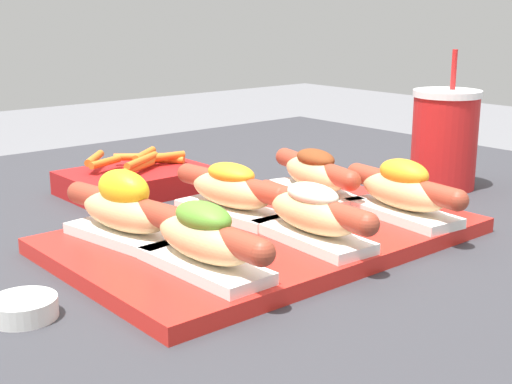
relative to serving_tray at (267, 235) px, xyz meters
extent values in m
cube|color=red|center=(0.00, 0.00, 0.00)|extent=(0.48, 0.31, 0.02)
cube|color=white|center=(-0.14, -0.07, 0.02)|extent=(0.06, 0.15, 0.01)
ellipsoid|color=#DBB77A|center=(-0.14, -0.07, 0.04)|extent=(0.05, 0.13, 0.04)
cylinder|color=#9E3D28|center=(-0.14, -0.07, 0.05)|extent=(0.03, 0.17, 0.03)
sphere|color=#9E3D28|center=(-0.14, -0.15, 0.05)|extent=(0.03, 0.03, 0.03)
sphere|color=#9E3D28|center=(-0.14, 0.02, 0.05)|extent=(0.03, 0.03, 0.03)
ellipsoid|color=#5B992D|center=(-0.14, -0.07, 0.07)|extent=(0.04, 0.07, 0.03)
cube|color=white|center=(0.00, -0.07, 0.02)|extent=(0.07, 0.16, 0.01)
ellipsoid|color=#DBB77A|center=(0.00, -0.07, 0.04)|extent=(0.06, 0.14, 0.04)
cylinder|color=#9E3D28|center=(0.00, -0.07, 0.05)|extent=(0.04, 0.17, 0.03)
sphere|color=#9E3D28|center=(0.00, -0.16, 0.05)|extent=(0.03, 0.03, 0.03)
sphere|color=#9E3D28|center=(0.01, 0.01, 0.05)|extent=(0.03, 0.03, 0.03)
ellipsoid|color=silver|center=(0.00, -0.07, 0.06)|extent=(0.04, 0.08, 0.02)
cube|color=white|center=(0.16, -0.08, 0.02)|extent=(0.08, 0.16, 0.01)
ellipsoid|color=#DBB77A|center=(0.16, -0.08, 0.04)|extent=(0.06, 0.14, 0.04)
cylinder|color=#9E3D28|center=(0.16, -0.08, 0.05)|extent=(0.04, 0.17, 0.03)
sphere|color=#9E3D28|center=(0.15, -0.16, 0.05)|extent=(0.03, 0.03, 0.03)
sphere|color=#9E3D28|center=(0.17, 0.01, 0.05)|extent=(0.03, 0.03, 0.03)
ellipsoid|color=gold|center=(0.16, -0.08, 0.07)|extent=(0.05, 0.08, 0.03)
cube|color=white|center=(-0.15, 0.07, 0.02)|extent=(0.08, 0.16, 0.01)
ellipsoid|color=#DBB77A|center=(-0.15, 0.07, 0.04)|extent=(0.07, 0.14, 0.04)
cylinder|color=#9E3D28|center=(-0.15, 0.07, 0.05)|extent=(0.05, 0.17, 0.03)
sphere|color=#9E3D28|center=(-0.14, -0.02, 0.05)|extent=(0.03, 0.03, 0.03)
sphere|color=#9E3D28|center=(-0.16, 0.15, 0.05)|extent=(0.03, 0.03, 0.03)
ellipsoid|color=yellow|center=(-0.15, 0.07, 0.07)|extent=(0.05, 0.08, 0.04)
cube|color=white|center=(0.00, 0.07, 0.02)|extent=(0.07, 0.16, 0.01)
ellipsoid|color=#DBB77A|center=(0.00, 0.07, 0.04)|extent=(0.06, 0.14, 0.04)
cylinder|color=#9E3D28|center=(0.00, 0.07, 0.05)|extent=(0.04, 0.17, 0.03)
sphere|color=#9E3D28|center=(0.01, -0.02, 0.05)|extent=(0.03, 0.03, 0.03)
sphere|color=#9E3D28|center=(-0.01, 0.15, 0.05)|extent=(0.03, 0.03, 0.03)
ellipsoid|color=gold|center=(0.00, 0.07, 0.06)|extent=(0.05, 0.08, 0.02)
cube|color=white|center=(0.14, 0.06, 0.02)|extent=(0.09, 0.16, 0.01)
ellipsoid|color=#DBB77A|center=(0.14, 0.06, 0.04)|extent=(0.08, 0.14, 0.04)
cylinder|color=#9E3D28|center=(0.14, 0.06, 0.05)|extent=(0.06, 0.17, 0.03)
sphere|color=#9E3D28|center=(0.12, -0.02, 0.05)|extent=(0.03, 0.03, 0.03)
sphere|color=#9E3D28|center=(0.16, 0.15, 0.05)|extent=(0.03, 0.03, 0.03)
ellipsoid|color=brown|center=(0.14, 0.06, 0.06)|extent=(0.06, 0.08, 0.02)
cylinder|color=silver|center=(-0.31, -0.02, 0.00)|extent=(0.06, 0.06, 0.02)
cylinder|color=red|center=(-0.31, -0.02, 0.01)|extent=(0.05, 0.05, 0.01)
cylinder|color=red|center=(0.39, 0.03, 0.06)|extent=(0.10, 0.10, 0.14)
cylinder|color=white|center=(0.39, 0.03, 0.14)|extent=(0.10, 0.10, 0.01)
cylinder|color=red|center=(0.40, 0.03, 0.17)|extent=(0.01, 0.01, 0.06)
cube|color=#B21919|center=(0.01, 0.31, 0.01)|extent=(0.21, 0.15, 0.03)
cylinder|color=orange|center=(0.06, 0.30, 0.04)|extent=(0.06, 0.02, 0.01)
cylinder|color=orange|center=(0.03, 0.32, 0.05)|extent=(0.06, 0.05, 0.01)
cylinder|color=orange|center=(0.02, 0.30, 0.04)|extent=(0.08, 0.05, 0.01)
cylinder|color=orange|center=(-0.03, 0.32, 0.04)|extent=(0.06, 0.03, 0.01)
cylinder|color=orange|center=(0.06, 0.32, 0.03)|extent=(0.05, 0.06, 0.01)
cylinder|color=orange|center=(0.03, 0.33, 0.04)|extent=(0.07, 0.06, 0.01)
cylinder|color=orange|center=(-0.01, 0.28, 0.04)|extent=(0.08, 0.05, 0.01)
cylinder|color=orange|center=(0.01, 0.29, 0.04)|extent=(0.08, 0.06, 0.01)
cylinder|color=orange|center=(-0.04, 0.35, 0.04)|extent=(0.06, 0.06, 0.01)
camera|label=1|loc=(-0.53, -0.61, 0.26)|focal=50.00mm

